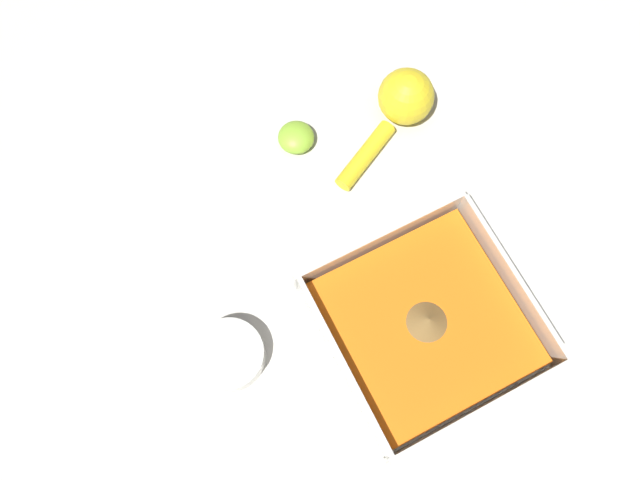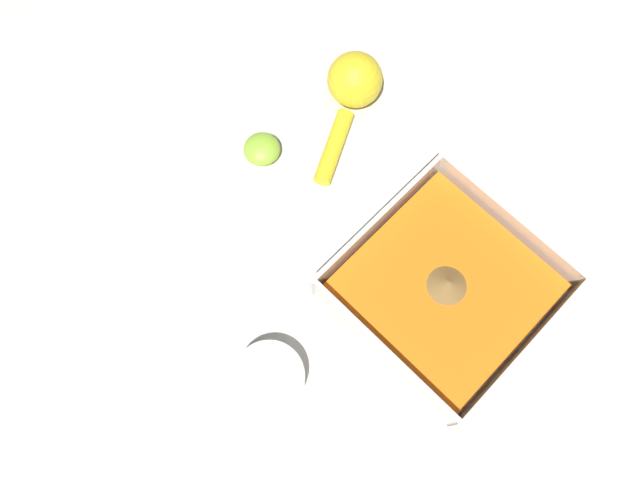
# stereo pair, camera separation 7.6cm
# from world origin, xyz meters

# --- Properties ---
(ground_plane) EXTENTS (4.00, 4.00, 0.00)m
(ground_plane) POSITION_xyz_m (0.00, 0.00, 0.00)
(ground_plane) COLOR beige
(square_dish) EXTENTS (0.23, 0.23, 0.06)m
(square_dish) POSITION_xyz_m (-0.00, 0.05, 0.02)
(square_dish) COLOR silver
(square_dish) RESTS_ON ground_plane
(spice_bowl) EXTENTS (0.08, 0.08, 0.03)m
(spice_bowl) POSITION_xyz_m (0.22, -0.02, 0.01)
(spice_bowl) COLOR silver
(spice_bowl) RESTS_ON ground_plane
(lemon_squeezer) EXTENTS (0.17, 0.11, 0.07)m
(lemon_squeezer) POSITION_xyz_m (-0.12, -0.22, 0.03)
(lemon_squeezer) COLOR yellow
(lemon_squeezer) RESTS_ON ground_plane
(lemon_half) EXTENTS (0.05, 0.05, 0.03)m
(lemon_half) POSITION_xyz_m (0.02, -0.25, 0.01)
(lemon_half) COLOR #93CC38
(lemon_half) RESTS_ON ground_plane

